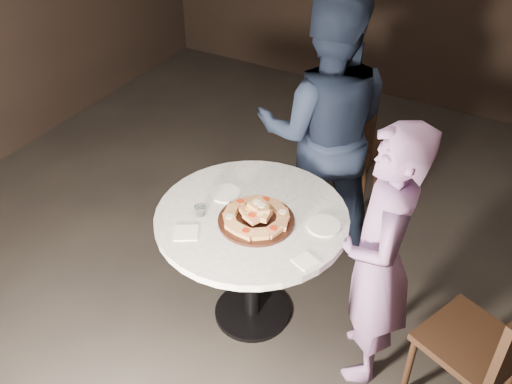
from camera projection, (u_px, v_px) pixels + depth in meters
floor at (258, 323)px, 3.71m from camera, size 7.00×7.00×0.00m
table at (252, 235)px, 3.36m from camera, size 1.46×1.46×0.84m
serving_board at (256, 220)px, 3.21m from camera, size 0.55×0.55×0.02m
focaccia_pile at (257, 215)px, 3.19m from camera, size 0.39×0.38×0.10m
plate_left at (225, 193)px, 3.42m from camera, size 0.24×0.24×0.01m
plate_right at (324, 226)px, 3.18m from camera, size 0.25×0.25×0.01m
water_glass at (201, 211)px, 3.25m from camera, size 0.08×0.08×0.06m
napkin_near at (186, 233)px, 3.14m from camera, size 0.18×0.18×0.01m
napkin_far at (306, 261)px, 2.96m from camera, size 0.14×0.14×0.01m
chair_far at (348, 146)px, 4.43m from camera, size 0.45×0.47×0.93m
chair_right at (491, 345)px, 2.87m from camera, size 0.62×0.60×0.98m
diner_navy at (324, 130)px, 3.81m from camera, size 1.14×1.03×1.90m
diner_teal at (379, 261)px, 2.99m from camera, size 0.57×0.69×1.64m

